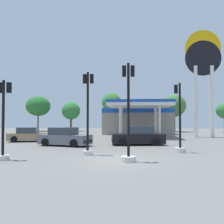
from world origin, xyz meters
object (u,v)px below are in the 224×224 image
at_px(car_2, 29,135).
at_px(tree_4, 174,106).
at_px(traffic_signal_1, 88,118).
at_px(tree_2, 111,102).
at_px(tree_0, 38,106).
at_px(tree_3, 148,107).
at_px(car_0, 65,137).
at_px(traffic_signal_2, 128,126).
at_px(tree_1, 71,111).
at_px(traffic_signal_0, 4,128).
at_px(car_1, 138,136).
at_px(traffic_signal_3, 180,132).
at_px(station_pole_sign, 203,68).

height_order(car_2, tree_4, tree_4).
height_order(traffic_signal_1, tree_2, tree_2).
relative_size(tree_0, tree_3, 1.10).
relative_size(car_0, car_2, 1.10).
height_order(car_2, traffic_signal_2, traffic_signal_2).
relative_size(traffic_signal_1, tree_3, 0.87).
distance_m(tree_1, tree_2, 8.14).
relative_size(car_0, traffic_signal_0, 1.06).
distance_m(car_1, traffic_signal_3, 5.20).
bearing_deg(tree_4, station_pole_sign, -84.96).
xyz_separation_m(traffic_signal_1, tree_4, (10.46, 27.81, 2.34)).
distance_m(tree_1, tree_3, 14.13).
xyz_separation_m(traffic_signal_3, tree_3, (0.09, 26.59, 2.98)).
xyz_separation_m(station_pole_sign, tree_1, (-19.76, 13.46, -4.71)).
bearing_deg(traffic_signal_3, tree_3, 89.80).
xyz_separation_m(car_2, traffic_signal_3, (13.08, -6.69, 0.73)).
xyz_separation_m(car_2, traffic_signal_2, (9.74, -10.29, 1.21)).
bearing_deg(car_0, car_2, 143.45).
bearing_deg(traffic_signal_3, traffic_signal_2, -132.93).
height_order(station_pole_sign, car_0, station_pole_sign).
relative_size(tree_0, tree_2, 0.95).
height_order(traffic_signal_0, tree_1, tree_1).
distance_m(traffic_signal_1, tree_1, 29.77).
bearing_deg(tree_1, tree_2, -17.59).
relative_size(traffic_signal_3, tree_3, 0.78).
bearing_deg(car_2, traffic_signal_0, -73.57).
bearing_deg(traffic_signal_2, car_0, 127.09).
xyz_separation_m(station_pole_sign, tree_2, (-12.11, 11.03, -3.33)).
relative_size(traffic_signal_0, tree_2, 0.63).
xyz_separation_m(car_2, tree_1, (-0.94, 20.43, 3.10)).
distance_m(car_1, traffic_signal_0, 11.07).
bearing_deg(tree_2, traffic_signal_2, -83.89).
xyz_separation_m(car_1, tree_2, (-3.82, 20.21, 4.39)).
bearing_deg(tree_3, car_2, -123.50).
height_order(car_0, tree_0, tree_0).
bearing_deg(car_1, tree_3, 83.18).
bearing_deg(tree_2, tree_4, 8.54).
xyz_separation_m(traffic_signal_2, tree_0, (-16.66, 30.10, 2.77)).
distance_m(traffic_signal_0, tree_4, 33.46).
relative_size(car_1, car_2, 1.12).
bearing_deg(traffic_signal_1, traffic_signal_0, -153.13).
xyz_separation_m(car_0, traffic_signal_0, (-1.43, -6.98, 1.05)).
bearing_deg(traffic_signal_2, car_1, 84.43).
height_order(traffic_signal_2, tree_0, tree_0).
xyz_separation_m(traffic_signal_2, tree_4, (7.96, 29.95, 2.74)).
bearing_deg(station_pole_sign, traffic_signal_2, -117.74).
bearing_deg(car_0, station_pole_sign, 35.62).
relative_size(car_0, traffic_signal_3, 0.99).
bearing_deg(tree_1, traffic_signal_1, -74.04).
relative_size(car_1, tree_2, 0.68).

